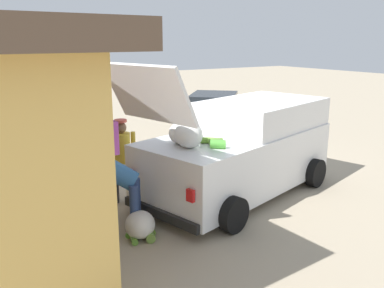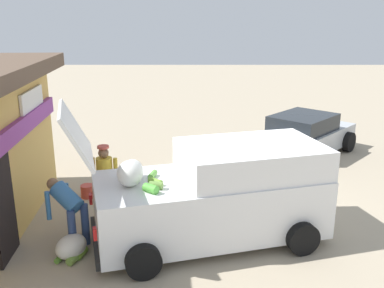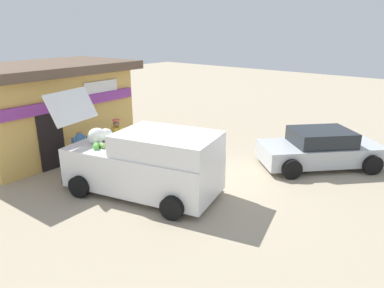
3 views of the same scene
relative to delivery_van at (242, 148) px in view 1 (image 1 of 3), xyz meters
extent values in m
plane|color=tan|center=(1.00, -0.85, -0.94)|extent=(60.00, 60.00, 0.00)
cube|color=purple|center=(0.25, 3.86, 1.18)|extent=(5.29, 0.47, 0.36)
cube|color=black|center=(-0.75, 3.82, 0.06)|extent=(0.90, 0.12, 2.00)
cube|color=white|center=(1.48, 3.96, 1.48)|extent=(1.50, 0.16, 0.60)
cube|color=white|center=(-0.04, 0.14, -0.21)|extent=(2.97, 4.70, 1.13)
cube|color=white|center=(0.18, -0.66, 0.65)|extent=(2.46, 3.08, 0.58)
cube|color=black|center=(0.53, -1.91, 0.62)|extent=(1.57, 0.50, 0.44)
cube|color=white|center=(-0.68, 2.46, 1.39)|extent=(1.77, 0.94, 0.93)
ellipsoid|color=silver|center=(-0.17, 1.60, 0.55)|extent=(0.46, 0.39, 0.39)
ellipsoid|color=silver|center=(-0.48, 1.60, 0.59)|extent=(0.56, 0.47, 0.47)
cylinder|color=#60A441|center=(-0.07, 1.23, 0.41)|extent=(0.29, 0.17, 0.11)
cylinder|color=olive|center=(-0.64, 1.12, 0.43)|extent=(0.18, 0.26, 0.14)
cylinder|color=#52AF3C|center=(-0.81, 1.20, 0.43)|extent=(0.29, 0.31, 0.15)
cylinder|color=#6B9F33|center=(-0.43, 1.15, 0.41)|extent=(0.27, 0.29, 0.12)
cube|color=black|center=(-0.63, 2.28, -0.69)|extent=(1.75, 0.55, 0.16)
cube|color=red|center=(-1.34, 2.09, -0.15)|extent=(0.15, 0.10, 0.20)
cube|color=red|center=(0.08, 2.48, -0.15)|extent=(0.15, 0.10, 0.20)
cylinder|color=black|center=(-0.62, -1.56, -0.63)|extent=(0.38, 0.66, 0.62)
cylinder|color=black|center=(1.33, -1.02, -0.63)|extent=(0.38, 0.66, 0.62)
cylinder|color=black|center=(-1.41, 1.30, -0.63)|extent=(0.38, 0.66, 0.62)
cylinder|color=black|center=(0.54, 1.83, -0.63)|extent=(0.38, 0.66, 0.62)
cube|color=#B2B7BC|center=(5.30, -2.96, -0.45)|extent=(4.16, 4.01, 0.62)
cube|color=#1E2328|center=(5.30, -2.96, 0.11)|extent=(2.47, 2.44, 0.50)
cylinder|color=black|center=(5.69, -4.58, -0.62)|extent=(0.62, 0.59, 0.64)
cylinder|color=black|center=(6.95, -3.19, -0.62)|extent=(0.62, 0.59, 0.64)
cylinder|color=black|center=(3.65, -2.73, -0.62)|extent=(0.62, 0.59, 0.64)
cylinder|color=black|center=(4.91, -1.34, -0.62)|extent=(0.62, 0.59, 0.64)
cylinder|color=#4C4C51|center=(0.83, 2.50, -0.53)|extent=(0.15, 0.15, 0.82)
cylinder|color=#4C4C51|center=(0.81, 2.16, -0.53)|extent=(0.15, 0.15, 0.82)
cylinder|color=gold|center=(0.82, 2.33, 0.16)|extent=(0.36, 0.36, 0.58)
sphere|color=brown|center=(0.82, 2.33, 0.56)|extent=(0.22, 0.22, 0.22)
cylinder|color=#CC4C3F|center=(0.82, 2.33, 0.69)|extent=(0.24, 0.24, 0.05)
cylinder|color=gold|center=(0.83, 2.57, 0.18)|extent=(0.09, 0.09, 0.55)
cylinder|color=gold|center=(0.80, 2.10, 0.18)|extent=(0.09, 0.09, 0.55)
cylinder|color=navy|center=(-0.56, 2.70, -0.53)|extent=(0.15, 0.15, 0.83)
cylinder|color=navy|center=(-0.26, 2.53, -0.53)|extent=(0.15, 0.15, 0.83)
cylinder|color=#3872B2|center=(-0.28, 2.84, 0.03)|extent=(0.63, 0.76, 0.59)
sphere|color=#8C6647|center=(-0.11, 3.14, 0.24)|extent=(0.22, 0.22, 0.22)
cylinder|color=#3872B2|center=(-0.36, 3.17, -0.09)|extent=(0.09, 0.09, 0.56)
cylinder|color=#3872B2|center=(0.05, 2.93, -0.09)|extent=(0.09, 0.09, 0.56)
ellipsoid|color=silver|center=(-0.74, 2.69, -0.73)|extent=(0.79, 0.71, 0.42)
cylinder|color=#60AD32|center=(-0.64, 2.83, -0.89)|extent=(0.24, 0.22, 0.11)
cylinder|color=#588F2F|center=(-0.85, 2.86, -0.89)|extent=(0.33, 0.18, 0.10)
cylinder|color=olive|center=(-0.74, 2.52, -0.87)|extent=(0.34, 0.21, 0.14)
cylinder|color=olive|center=(-0.91, 2.60, -0.87)|extent=(0.35, 0.25, 0.15)
cylinder|color=#BF3F33|center=(1.97, 3.03, -0.79)|extent=(0.33, 0.33, 0.31)
camera|label=1|loc=(-6.32, 5.16, 2.19)|focal=37.74mm
camera|label=2|loc=(-7.78, 0.47, 3.33)|focal=40.60mm
camera|label=3|loc=(-6.28, -6.99, 3.61)|focal=33.03mm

